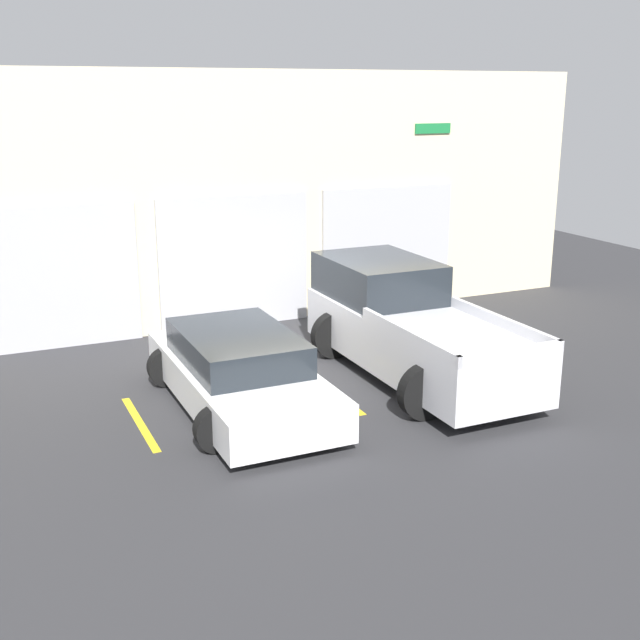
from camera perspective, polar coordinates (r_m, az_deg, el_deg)
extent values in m
plane|color=#2D2D30|center=(14.45, -1.42, -3.33)|extent=(28.00, 28.00, 0.00)
cube|color=beige|center=(16.86, -5.93, 8.49)|extent=(16.31, 0.60, 5.20)
cube|color=#ADADB2|center=(15.96, -18.44, 2.84)|extent=(3.20, 0.08, 2.75)
cube|color=#ADADB2|center=(16.69, -6.09, 4.13)|extent=(3.20, 0.08, 2.75)
cube|color=#ADADB2|center=(18.11, 4.81, 5.11)|extent=(3.20, 0.08, 2.75)
cube|color=#197238|center=(18.37, 8.03, 13.34)|extent=(0.90, 0.03, 0.22)
cube|color=silver|center=(13.77, 6.90, -1.46)|extent=(1.83, 5.14, 0.88)
cube|color=#1E2328|center=(14.74, 4.17, 3.00)|extent=(1.68, 2.31, 0.72)
cube|color=silver|center=(12.24, 6.27, -1.09)|extent=(0.08, 2.82, 0.18)
cube|color=silver|center=(13.19, 12.83, -0.15)|extent=(0.08, 2.82, 0.18)
cube|color=silver|center=(11.64, 13.43, -2.36)|extent=(1.83, 0.08, 0.18)
cylinder|color=black|center=(14.81, 1.02, -1.07)|extent=(0.86, 0.22, 0.86)
cylinder|color=black|center=(15.55, 6.39, -0.34)|extent=(0.86, 0.22, 0.86)
cylinder|color=black|center=(12.17, 7.49, -5.08)|extent=(0.86, 0.22, 0.86)
cylinder|color=black|center=(13.06, 13.53, -3.93)|extent=(0.86, 0.22, 0.86)
cube|color=white|center=(12.57, -5.68, -4.34)|extent=(1.83, 4.51, 0.56)
cube|color=#1E2328|center=(12.50, -5.92, -1.92)|extent=(1.61, 2.48, 0.49)
cylinder|color=black|center=(13.67, -10.79, -3.30)|extent=(0.66, 0.22, 0.66)
cylinder|color=black|center=(14.10, -4.42, -2.45)|extent=(0.66, 0.22, 0.66)
cylinder|color=black|center=(11.14, -7.27, -7.69)|extent=(0.66, 0.22, 0.66)
cylinder|color=black|center=(11.67, 0.36, -6.43)|extent=(0.66, 0.22, 0.66)
cube|color=gold|center=(12.35, -12.68, -7.17)|extent=(0.12, 2.20, 0.01)
cube|color=gold|center=(13.28, 0.90, -5.10)|extent=(0.12, 2.20, 0.01)
cube|color=gold|center=(14.84, 12.09, -3.15)|extent=(0.12, 2.20, 0.01)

